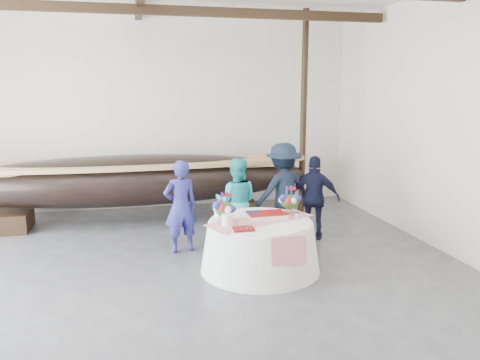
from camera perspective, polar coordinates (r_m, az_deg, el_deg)
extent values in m
cube|color=#3D3D42|center=(5.96, -9.38, -17.49)|extent=(10.00, 12.00, 0.01)
cube|color=silver|center=(11.24, -11.87, 7.98)|extent=(10.00, 0.02, 4.50)
cube|color=black|center=(9.33, -12.06, 19.67)|extent=(9.80, 0.12, 0.18)
cylinder|color=black|center=(10.62, 7.74, 7.94)|extent=(0.14, 0.14, 4.50)
cube|color=black|center=(10.54, -25.96, -4.49)|extent=(0.68, 0.88, 0.39)
cube|color=black|center=(10.50, -0.30, -3.37)|extent=(0.68, 0.88, 0.39)
ellipsoid|color=black|center=(10.10, -13.33, -0.03)|extent=(7.78, 1.56, 1.07)
cube|color=#9E7A4C|center=(10.04, -13.40, 1.60)|extent=(6.22, 1.02, 0.06)
cone|color=white|center=(7.45, 2.47, -8.03)|extent=(1.88, 1.88, 0.78)
cylinder|color=white|center=(7.33, 2.50, -5.08)|extent=(1.60, 1.60, 0.04)
cube|color=red|center=(7.32, 2.50, -4.91)|extent=(1.82, 1.15, 0.01)
cube|color=white|center=(7.46, 3.22, -4.37)|extent=(0.60, 0.40, 0.07)
cylinder|color=white|center=(7.03, -1.54, -4.89)|extent=(0.18, 0.18, 0.17)
cylinder|color=white|center=(7.47, -2.48, -3.76)|extent=(0.18, 0.18, 0.21)
cube|color=maroon|center=(6.84, 0.41, -5.98)|extent=(0.30, 0.24, 0.03)
cone|color=silver|center=(7.36, 6.95, -4.43)|extent=(0.09, 0.09, 0.12)
imported|color=navy|center=(8.18, -7.27, -3.23)|extent=(0.67, 0.51, 1.63)
imported|color=#22B2B4|center=(8.51, -0.44, -2.67)|extent=(0.93, 0.82, 1.60)
imported|color=black|center=(8.86, 5.27, -1.38)|extent=(1.30, 0.92, 1.83)
imported|color=black|center=(8.93, 9.08, -2.17)|extent=(1.01, 0.76, 1.59)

